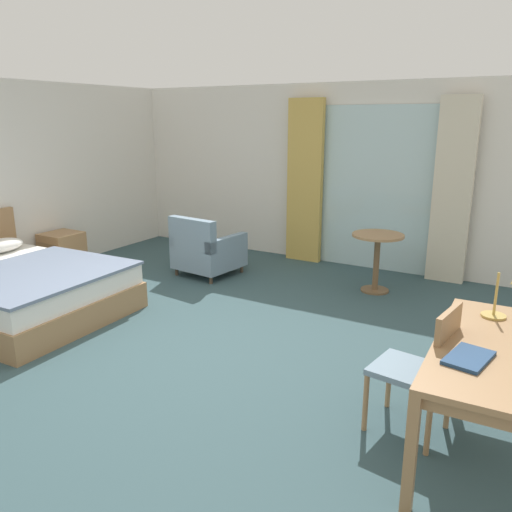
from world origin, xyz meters
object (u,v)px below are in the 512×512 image
at_px(bed, 12,288).
at_px(round_cafe_table, 377,250).
at_px(closed_book, 469,358).
at_px(nightstand, 63,252).
at_px(armchair_by_window, 206,251).
at_px(desk_chair, 423,365).
at_px(desk_lamp, 511,287).
at_px(writing_desk, 490,358).

relative_size(bed, round_cafe_table, 3.17).
distance_m(bed, round_cafe_table, 4.13).
distance_m(bed, closed_book, 4.62).
bearing_deg(nightstand, armchair_by_window, 25.04).
xyz_separation_m(nightstand, desk_chair, (5.12, -1.37, 0.23)).
relative_size(bed, nightstand, 4.24).
xyz_separation_m(nightstand, closed_book, (5.40, -1.65, 0.48)).
height_order(desk_lamp, armchair_by_window, desk_lamp).
height_order(desk_chair, closed_book, desk_chair).
relative_size(writing_desk, closed_book, 4.69).
relative_size(bed, writing_desk, 1.48).
bearing_deg(desk_chair, nightstand, 164.99).
relative_size(nightstand, writing_desk, 0.35).
xyz_separation_m(writing_desk, closed_book, (-0.09, -0.27, 0.10)).
bearing_deg(desk_chair, armchair_by_window, 146.15).
distance_m(desk_lamp, closed_book, 0.73).
distance_m(bed, writing_desk, 4.69).
bearing_deg(writing_desk, nightstand, 165.86).
xyz_separation_m(writing_desk, desk_lamp, (0.04, 0.41, 0.34)).
bearing_deg(writing_desk, desk_lamp, 83.83).
xyz_separation_m(closed_book, armchair_by_window, (-3.60, 2.50, -0.42)).
height_order(bed, armchair_by_window, bed).
distance_m(writing_desk, desk_lamp, 0.53).
height_order(writing_desk, desk_chair, desk_chair).
relative_size(writing_desk, round_cafe_table, 2.14).
distance_m(nightstand, closed_book, 5.67).
relative_size(nightstand, round_cafe_table, 0.75).
relative_size(desk_chair, armchair_by_window, 1.10).
bearing_deg(bed, armchair_by_window, 65.55).
xyz_separation_m(armchair_by_window, round_cafe_table, (2.16, 0.47, 0.19)).
bearing_deg(armchair_by_window, desk_lamp, -26.05).
bearing_deg(nightstand, desk_chair, -15.01).
bearing_deg(desk_chair, round_cafe_table, 113.02).
relative_size(desk_chair, closed_book, 2.81).
distance_m(nightstand, writing_desk, 5.68).
distance_m(writing_desk, desk_chair, 0.41).
height_order(desk_lamp, round_cafe_table, desk_lamp).
height_order(bed, nightstand, bed).
bearing_deg(desk_lamp, closed_book, -101.24).
bearing_deg(desk_lamp, desk_chair, -137.04).
bearing_deg(bed, closed_book, -3.94).
xyz_separation_m(bed, armchair_by_window, (0.99, 2.18, 0.05)).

